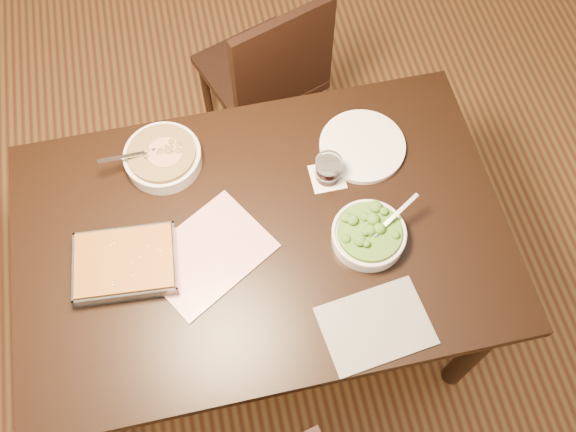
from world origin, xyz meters
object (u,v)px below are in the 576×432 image
object	(u,v)px
table	(262,247)
broccoli_bowl	(369,235)
dinner_plate	(362,146)
stew_bowl	(163,157)
baking_dish	(126,263)
chair_far	(269,73)
wine_tumbler	(328,169)

from	to	relation	value
table	broccoli_bowl	bearing A→B (deg)	-15.89
broccoli_bowl	dinner_plate	xyz separation A→B (m)	(0.07, 0.30, -0.02)
stew_bowl	dinner_plate	distance (m)	0.60
broccoli_bowl	dinner_plate	distance (m)	0.31
table	broccoli_bowl	world-z (taller)	broccoli_bowl
baking_dish	chair_far	distance (m)	1.03
broccoli_bowl	chair_far	bearing A→B (deg)	97.68
baking_dish	dinner_plate	size ratio (longest dim) A/B	1.13
table	stew_bowl	distance (m)	0.40
wine_tumbler	chair_far	distance (m)	0.72
stew_bowl	broccoli_bowl	world-z (taller)	stew_bowl
baking_dish	dinner_plate	bearing A→B (deg)	22.52
table	chair_far	world-z (taller)	chair_far
dinner_plate	stew_bowl	bearing A→B (deg)	172.74
baking_dish	wine_tumbler	size ratio (longest dim) A/B	3.38
stew_bowl	chair_far	distance (m)	0.71
broccoli_bowl	chair_far	size ratio (longest dim) A/B	0.27
chair_far	wine_tumbler	bearing A→B (deg)	74.92
broccoli_bowl	table	bearing A→B (deg)	164.11
dinner_plate	chair_far	bearing A→B (deg)	107.83
stew_bowl	wine_tumbler	size ratio (longest dim) A/B	2.92
broccoli_bowl	dinner_plate	size ratio (longest dim) A/B	0.87
baking_dish	wine_tumbler	xyz separation A→B (m)	(0.61, 0.16, 0.02)
broccoli_bowl	wine_tumbler	size ratio (longest dim) A/B	2.59
table	dinner_plate	world-z (taller)	dinner_plate
broccoli_bowl	wine_tumbler	bearing A→B (deg)	105.87
table	wine_tumbler	world-z (taller)	wine_tumbler
wine_tumbler	dinner_plate	distance (m)	0.16
broccoli_bowl	chair_far	distance (m)	0.93
stew_bowl	dinner_plate	xyz separation A→B (m)	(0.60, -0.08, -0.02)
table	chair_far	xyz separation A→B (m)	(0.17, 0.78, -0.18)
table	chair_far	bearing A→B (deg)	77.42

